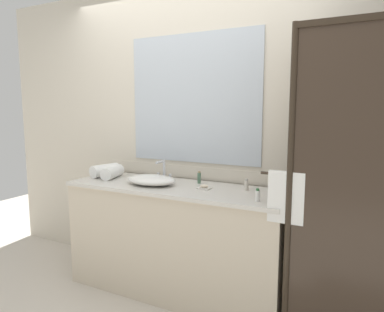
{
  "coord_description": "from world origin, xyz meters",
  "views": [
    {
      "loc": [
        1.36,
        -2.36,
        1.51
      ],
      "look_at": [
        0.15,
        0.0,
        1.15
      ],
      "focal_mm": 32.48,
      "sensor_mm": 36.0,
      "label": 1
    }
  ],
  "objects_px": {
    "soap_dish": "(204,187)",
    "amenity_bottle_lotion": "(199,178)",
    "sink_basin": "(151,180)",
    "rolled_towel_middle": "(112,172)",
    "faucet": "(164,173)",
    "amenity_bottle_shampoo": "(247,185)",
    "rolled_towel_near_edge": "(105,170)",
    "amenity_bottle_body_wash": "(258,195)"
  },
  "relations": [
    {
      "from": "faucet",
      "to": "rolled_towel_near_edge",
      "type": "bearing_deg",
      "value": -169.38
    },
    {
      "from": "amenity_bottle_lotion",
      "to": "rolled_towel_middle",
      "type": "relative_size",
      "value": 0.39
    },
    {
      "from": "sink_basin",
      "to": "faucet",
      "type": "distance_m",
      "value": 0.19
    },
    {
      "from": "sink_basin",
      "to": "rolled_towel_middle",
      "type": "relative_size",
      "value": 1.64
    },
    {
      "from": "faucet",
      "to": "amenity_bottle_lotion",
      "type": "xyz_separation_m",
      "value": [
        0.33,
        0.02,
        -0.01
      ]
    },
    {
      "from": "soap_dish",
      "to": "amenity_bottle_shampoo",
      "type": "bearing_deg",
      "value": 19.42
    },
    {
      "from": "faucet",
      "to": "rolled_towel_near_edge",
      "type": "xyz_separation_m",
      "value": [
        -0.56,
        -0.1,
        -0.0
      ]
    },
    {
      "from": "sink_basin",
      "to": "rolled_towel_near_edge",
      "type": "distance_m",
      "value": 0.57
    },
    {
      "from": "rolled_towel_near_edge",
      "to": "rolled_towel_middle",
      "type": "xyz_separation_m",
      "value": [
        0.11,
        -0.03,
        -0.0
      ]
    },
    {
      "from": "sink_basin",
      "to": "rolled_towel_near_edge",
      "type": "height_order",
      "value": "rolled_towel_near_edge"
    },
    {
      "from": "sink_basin",
      "to": "amenity_bottle_shampoo",
      "type": "xyz_separation_m",
      "value": [
        0.76,
        0.15,
        0.0
      ]
    },
    {
      "from": "soap_dish",
      "to": "amenity_bottle_shampoo",
      "type": "height_order",
      "value": "amenity_bottle_shampoo"
    },
    {
      "from": "soap_dish",
      "to": "amenity_bottle_lotion",
      "type": "height_order",
      "value": "amenity_bottle_lotion"
    },
    {
      "from": "amenity_bottle_body_wash",
      "to": "soap_dish",
      "type": "bearing_deg",
      "value": 161.06
    },
    {
      "from": "amenity_bottle_body_wash",
      "to": "rolled_towel_middle",
      "type": "xyz_separation_m",
      "value": [
        -1.37,
        0.17,
        0.01
      ]
    },
    {
      "from": "sink_basin",
      "to": "amenity_bottle_lotion",
      "type": "bearing_deg",
      "value": 33.17
    },
    {
      "from": "sink_basin",
      "to": "rolled_towel_middle",
      "type": "xyz_separation_m",
      "value": [
        -0.45,
        0.06,
        0.02
      ]
    },
    {
      "from": "faucet",
      "to": "amenity_bottle_shampoo",
      "type": "xyz_separation_m",
      "value": [
        0.76,
        -0.04,
        -0.02
      ]
    },
    {
      "from": "faucet",
      "to": "amenity_bottle_body_wash",
      "type": "relative_size",
      "value": 2.01
    },
    {
      "from": "amenity_bottle_shampoo",
      "to": "faucet",
      "type": "bearing_deg",
      "value": 177.14
    },
    {
      "from": "sink_basin",
      "to": "amenity_bottle_lotion",
      "type": "xyz_separation_m",
      "value": [
        0.33,
        0.22,
        0.01
      ]
    },
    {
      "from": "amenity_bottle_body_wash",
      "to": "rolled_towel_near_edge",
      "type": "relative_size",
      "value": 0.34
    },
    {
      "from": "amenity_bottle_body_wash",
      "to": "amenity_bottle_shampoo",
      "type": "bearing_deg",
      "value": 121.7
    },
    {
      "from": "rolled_towel_near_edge",
      "to": "rolled_towel_middle",
      "type": "bearing_deg",
      "value": -14.28
    },
    {
      "from": "soap_dish",
      "to": "rolled_towel_near_edge",
      "type": "height_order",
      "value": "rolled_towel_near_edge"
    },
    {
      "from": "sink_basin",
      "to": "amenity_bottle_lotion",
      "type": "relative_size",
      "value": 4.17
    },
    {
      "from": "faucet",
      "to": "soap_dish",
      "type": "distance_m",
      "value": 0.48
    },
    {
      "from": "amenity_bottle_body_wash",
      "to": "amenity_bottle_lotion",
      "type": "bearing_deg",
      "value": 150.96
    },
    {
      "from": "amenity_bottle_body_wash",
      "to": "sink_basin",
      "type": "bearing_deg",
      "value": 172.95
    },
    {
      "from": "amenity_bottle_lotion",
      "to": "rolled_towel_middle",
      "type": "height_order",
      "value": "rolled_towel_middle"
    },
    {
      "from": "rolled_towel_middle",
      "to": "amenity_bottle_body_wash",
      "type": "bearing_deg",
      "value": -7.15
    },
    {
      "from": "amenity_bottle_lotion",
      "to": "soap_dish",
      "type": "bearing_deg",
      "value": -53.39
    },
    {
      "from": "faucet",
      "to": "rolled_towel_near_edge",
      "type": "distance_m",
      "value": 0.57
    },
    {
      "from": "sink_basin",
      "to": "soap_dish",
      "type": "height_order",
      "value": "sink_basin"
    },
    {
      "from": "faucet",
      "to": "amenity_bottle_shampoo",
      "type": "bearing_deg",
      "value": -2.86
    },
    {
      "from": "amenity_bottle_shampoo",
      "to": "amenity_bottle_body_wash",
      "type": "xyz_separation_m",
      "value": [
        0.17,
        -0.27,
        -0.0
      ]
    },
    {
      "from": "soap_dish",
      "to": "amenity_bottle_shampoo",
      "type": "relative_size",
      "value": 1.13
    },
    {
      "from": "faucet",
      "to": "amenity_bottle_body_wash",
      "type": "bearing_deg",
      "value": -18.31
    },
    {
      "from": "amenity_bottle_shampoo",
      "to": "amenity_bottle_lotion",
      "type": "xyz_separation_m",
      "value": [
        -0.43,
        0.06,
        0.01
      ]
    },
    {
      "from": "soap_dish",
      "to": "amenity_bottle_body_wash",
      "type": "bearing_deg",
      "value": -18.94
    },
    {
      "from": "amenity_bottle_shampoo",
      "to": "amenity_bottle_lotion",
      "type": "bearing_deg",
      "value": 171.76
    },
    {
      "from": "soap_dish",
      "to": "rolled_towel_middle",
      "type": "height_order",
      "value": "rolled_towel_middle"
    }
  ]
}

